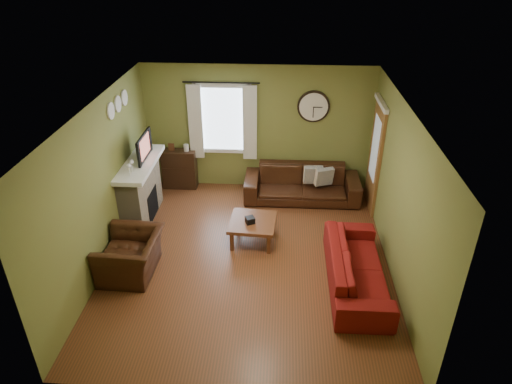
# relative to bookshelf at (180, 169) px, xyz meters

# --- Properties ---
(floor) EXTENTS (4.60, 5.20, 0.00)m
(floor) POSITION_rel_bookshelf_xyz_m (1.64, -2.43, -0.42)
(floor) COLOR brown
(floor) RESTS_ON ground
(ceiling) EXTENTS (4.60, 5.20, 0.00)m
(ceiling) POSITION_rel_bookshelf_xyz_m (1.64, -2.43, 2.18)
(ceiling) COLOR white
(ceiling) RESTS_ON ground
(wall_left) EXTENTS (0.00, 5.20, 2.60)m
(wall_left) POSITION_rel_bookshelf_xyz_m (-0.66, -2.43, 0.88)
(wall_left) COLOR olive
(wall_left) RESTS_ON ground
(wall_right) EXTENTS (0.00, 5.20, 2.60)m
(wall_right) POSITION_rel_bookshelf_xyz_m (3.94, -2.43, 0.88)
(wall_right) COLOR olive
(wall_right) RESTS_ON ground
(wall_back) EXTENTS (4.60, 0.00, 2.60)m
(wall_back) POSITION_rel_bookshelf_xyz_m (1.64, 0.17, 0.88)
(wall_back) COLOR olive
(wall_back) RESTS_ON ground
(wall_front) EXTENTS (4.60, 0.00, 2.60)m
(wall_front) POSITION_rel_bookshelf_xyz_m (1.64, -5.03, 0.88)
(wall_front) COLOR olive
(wall_front) RESTS_ON ground
(fireplace) EXTENTS (0.40, 1.40, 1.10)m
(fireplace) POSITION_rel_bookshelf_xyz_m (-0.46, -1.28, 0.13)
(fireplace) COLOR tan
(fireplace) RESTS_ON floor
(firebox) EXTENTS (0.04, 0.60, 0.55)m
(firebox) POSITION_rel_bookshelf_xyz_m (-0.27, -1.28, -0.12)
(firebox) COLOR black
(firebox) RESTS_ON fireplace
(mantel) EXTENTS (0.58, 1.60, 0.08)m
(mantel) POSITION_rel_bookshelf_xyz_m (-0.43, -1.28, 0.72)
(mantel) COLOR white
(mantel) RESTS_ON fireplace
(tv) EXTENTS (0.08, 0.60, 0.35)m
(tv) POSITION_rel_bookshelf_xyz_m (-0.41, -1.13, 0.93)
(tv) COLOR black
(tv) RESTS_ON mantel
(tv_screen) EXTENTS (0.02, 0.62, 0.36)m
(tv_screen) POSITION_rel_bookshelf_xyz_m (-0.33, -1.13, 0.99)
(tv_screen) COLOR #994C3F
(tv_screen) RESTS_ON mantel
(medallion_left) EXTENTS (0.28, 0.28, 0.03)m
(medallion_left) POSITION_rel_bookshelf_xyz_m (-0.64, -1.63, 1.83)
(medallion_left) COLOR white
(medallion_left) RESTS_ON wall_left
(medallion_mid) EXTENTS (0.28, 0.28, 0.03)m
(medallion_mid) POSITION_rel_bookshelf_xyz_m (-0.64, -1.28, 1.83)
(medallion_mid) COLOR white
(medallion_mid) RESTS_ON wall_left
(medallion_right) EXTENTS (0.28, 0.28, 0.03)m
(medallion_right) POSITION_rel_bookshelf_xyz_m (-0.64, -0.93, 1.83)
(medallion_right) COLOR white
(medallion_right) RESTS_ON wall_left
(window_pane) EXTENTS (1.00, 0.02, 1.30)m
(window_pane) POSITION_rel_bookshelf_xyz_m (0.94, 0.15, 1.08)
(window_pane) COLOR silver
(window_pane) RESTS_ON wall_back
(curtain_rod) EXTENTS (0.03, 0.03, 1.50)m
(curtain_rod) POSITION_rel_bookshelf_xyz_m (0.94, 0.05, 1.85)
(curtain_rod) COLOR black
(curtain_rod) RESTS_ON wall_back
(curtain_left) EXTENTS (0.28, 0.04, 1.55)m
(curtain_left) POSITION_rel_bookshelf_xyz_m (0.39, 0.05, 1.03)
(curtain_left) COLOR silver
(curtain_left) RESTS_ON wall_back
(curtain_right) EXTENTS (0.28, 0.04, 1.55)m
(curtain_right) POSITION_rel_bookshelf_xyz_m (1.49, 0.05, 1.03)
(curtain_right) COLOR silver
(curtain_right) RESTS_ON wall_back
(wall_clock) EXTENTS (0.64, 0.06, 0.64)m
(wall_clock) POSITION_rel_bookshelf_xyz_m (2.74, 0.12, 1.38)
(wall_clock) COLOR white
(wall_clock) RESTS_ON wall_back
(door) EXTENTS (0.05, 0.90, 2.10)m
(door) POSITION_rel_bookshelf_xyz_m (3.91, -0.58, 0.63)
(door) COLOR brown
(door) RESTS_ON floor
(bookshelf) EXTENTS (0.71, 0.30, 0.84)m
(bookshelf) POSITION_rel_bookshelf_xyz_m (0.00, 0.00, 0.00)
(bookshelf) COLOR black
(bookshelf) RESTS_ON floor
(book) EXTENTS (0.28, 0.30, 0.02)m
(book) POSITION_rel_bookshelf_xyz_m (0.06, 0.28, 0.54)
(book) COLOR #5A2F1A
(book) RESTS_ON bookshelf
(sofa_brown) EXTENTS (2.31, 0.90, 0.67)m
(sofa_brown) POSITION_rel_bookshelf_xyz_m (2.57, -0.35, -0.08)
(sofa_brown) COLOR black
(sofa_brown) RESTS_ON floor
(pillow_left) EXTENTS (0.38, 0.15, 0.38)m
(pillow_left) POSITION_rel_bookshelf_xyz_m (2.79, -0.36, 0.13)
(pillow_left) COLOR gray
(pillow_left) RESTS_ON sofa_brown
(pillow_right) EXTENTS (0.38, 0.23, 0.37)m
(pillow_right) POSITION_rel_bookshelf_xyz_m (3.00, -0.43, 0.13)
(pillow_right) COLOR gray
(pillow_right) RESTS_ON sofa_brown
(sofa_red) EXTENTS (0.84, 2.14, 0.62)m
(sofa_red) POSITION_rel_bookshelf_xyz_m (3.34, -2.96, -0.11)
(sofa_red) COLOR maroon
(sofa_red) RESTS_ON floor
(armchair) EXTENTS (0.92, 1.05, 0.66)m
(armchair) POSITION_rel_bookshelf_xyz_m (-0.17, -2.91, -0.09)
(armchair) COLOR black
(armchair) RESTS_ON floor
(coffee_table) EXTENTS (0.84, 0.84, 0.42)m
(coffee_table) POSITION_rel_bookshelf_xyz_m (1.68, -1.93, -0.21)
(coffee_table) COLOR #5A2F1A
(coffee_table) RESTS_ON floor
(tissue_box) EXTENTS (0.19, 0.19, 0.11)m
(tissue_box) POSITION_rel_bookshelf_xyz_m (1.64, -1.99, -0.02)
(tissue_box) COLOR black
(tissue_box) RESTS_ON coffee_table
(wine_glass_a) EXTENTS (0.08, 0.08, 0.22)m
(wine_glass_a) POSITION_rel_bookshelf_xyz_m (-0.41, -1.82, 0.87)
(wine_glass_a) COLOR white
(wine_glass_a) RESTS_ON mantel
(wine_glass_b) EXTENTS (0.08, 0.08, 0.22)m
(wine_glass_b) POSITION_rel_bookshelf_xyz_m (-0.41, -1.67, 0.87)
(wine_glass_b) COLOR white
(wine_glass_b) RESTS_ON mantel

